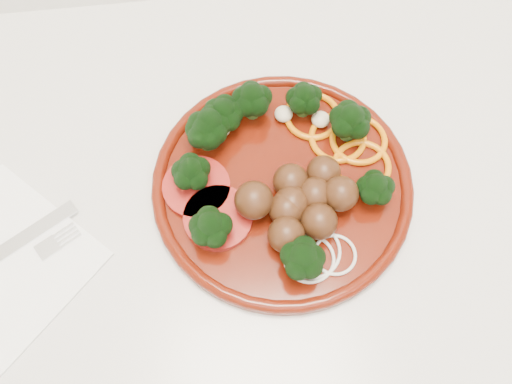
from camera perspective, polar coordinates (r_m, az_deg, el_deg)
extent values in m
cube|color=silver|center=(1.08, 9.11, -9.99)|extent=(2.40, 0.60, 0.87)
cube|color=silver|center=(0.67, 14.66, 0.36)|extent=(2.40, 0.60, 0.03)
cylinder|color=#4B1005|center=(0.62, 2.63, 0.57)|extent=(0.28, 0.28, 0.01)
torus|color=#4B1005|center=(0.62, 2.65, 0.81)|extent=(0.28, 0.28, 0.01)
sphere|color=#4C2713|center=(0.59, 5.89, -0.25)|extent=(0.04, 0.04, 0.04)
sphere|color=#4C2713|center=(0.58, 3.07, -1.70)|extent=(0.04, 0.04, 0.04)
sphere|color=#4C2713|center=(0.60, 3.49, 1.10)|extent=(0.04, 0.04, 0.04)
sphere|color=#4C2713|center=(0.60, 8.40, -0.39)|extent=(0.04, 0.04, 0.04)
sphere|color=#4C2713|center=(0.59, -0.23, -1.10)|extent=(0.04, 0.04, 0.04)
sphere|color=#4C2713|center=(0.58, 6.33, -2.93)|extent=(0.04, 0.04, 0.04)
sphere|color=#4C2713|center=(0.57, 3.04, -4.28)|extent=(0.04, 0.04, 0.04)
sphere|color=#4C2713|center=(0.61, 6.78, 1.99)|extent=(0.04, 0.04, 0.04)
sphere|color=#4C2713|center=(0.59, 3.57, -1.13)|extent=(0.04, 0.04, 0.04)
torus|color=#D36D07|center=(0.65, 8.17, 5.40)|extent=(0.07, 0.07, 0.01)
torus|color=#D36D07|center=(0.63, 10.52, 2.58)|extent=(0.07, 0.07, 0.01)
torus|color=#D36D07|center=(0.66, 5.65, 7.60)|extent=(0.07, 0.07, 0.01)
torus|color=#D36D07|center=(0.65, 10.22, 5.16)|extent=(0.07, 0.07, 0.01)
cylinder|color=#720A07|center=(0.61, -5.97, 0.49)|extent=(0.07, 0.07, 0.01)
cylinder|color=#720A07|center=(0.60, -3.82, -2.59)|extent=(0.07, 0.07, 0.01)
torus|color=beige|center=(0.59, 5.33, -6.63)|extent=(0.05, 0.05, 0.00)
torus|color=beige|center=(0.59, 7.88, -6.23)|extent=(0.05, 0.05, 0.00)
torus|color=beige|center=(0.59, 5.53, -5.83)|extent=(0.06, 0.06, 0.00)
ellipsoid|color=#C6B793|center=(0.65, 2.77, 7.75)|extent=(0.02, 0.02, 0.01)
ellipsoid|color=#C6B793|center=(0.64, -3.52, 6.25)|extent=(0.02, 0.02, 0.01)
ellipsoid|color=#C6B793|center=(0.65, 6.46, 7.18)|extent=(0.02, 0.02, 0.01)
cube|color=silver|center=(0.65, -21.47, -3.85)|extent=(0.10, 0.07, 0.00)
cube|color=silver|center=(0.63, -20.11, -5.29)|extent=(0.03, 0.03, 0.00)
cube|color=silver|center=(0.63, -18.08, -4.74)|extent=(0.02, 0.02, 0.00)
cube|color=silver|center=(0.63, -18.32, -4.37)|extent=(0.02, 0.02, 0.00)
cube|color=silver|center=(0.63, -18.55, -4.01)|extent=(0.02, 0.02, 0.00)
cube|color=silver|center=(0.64, -18.78, -3.66)|extent=(0.02, 0.02, 0.00)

